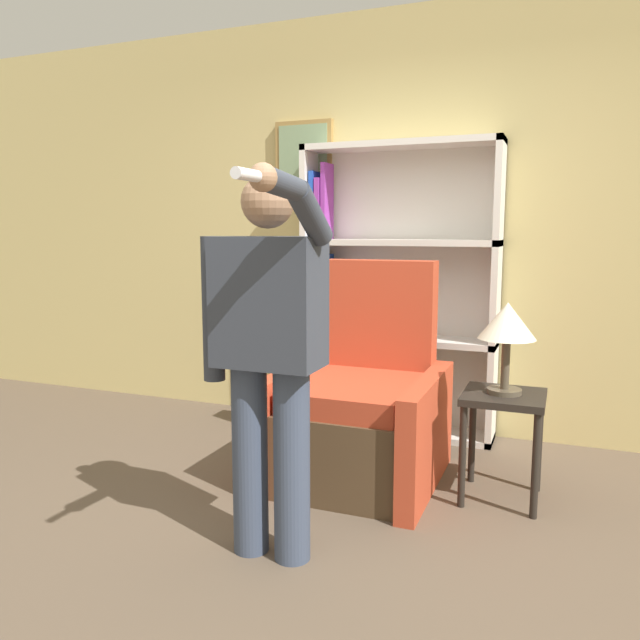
{
  "coord_description": "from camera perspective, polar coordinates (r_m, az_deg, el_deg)",
  "views": [
    {
      "loc": [
        0.95,
        -2.15,
        1.36
      ],
      "look_at": [
        -0.11,
        0.53,
        0.94
      ],
      "focal_mm": 35.0,
      "sensor_mm": 36.0,
      "label": 1
    }
  ],
  "objects": [
    {
      "name": "ground_plane",
      "position": [
        2.71,
        -2.01,
        -21.86
      ],
      "size": [
        14.0,
        14.0,
        0.0
      ],
      "primitive_type": "plane",
      "color": "brown"
    },
    {
      "name": "wall_back",
      "position": [
        4.29,
        8.88,
        8.68
      ],
      "size": [
        8.0,
        0.11,
        2.8
      ],
      "color": "tan",
      "rests_on": "ground_plane"
    },
    {
      "name": "bookcase",
      "position": [
        4.21,
        5.5,
        2.14
      ],
      "size": [
        1.29,
        0.28,
        1.92
      ],
      "color": "silver",
      "rests_on": "ground_plane"
    },
    {
      "name": "armchair",
      "position": [
        3.5,
        3.84,
        -8.39
      ],
      "size": [
        0.86,
        0.95,
        1.19
      ],
      "color": "#4C3823",
      "rests_on": "ground_plane"
    },
    {
      "name": "person_standing",
      "position": [
        2.52,
        -4.81,
        -2.34
      ],
      "size": [
        0.58,
        0.78,
        1.58
      ],
      "color": "#384256",
      "rests_on": "ground_plane"
    },
    {
      "name": "side_table",
      "position": [
        3.3,
        16.41,
        -8.25
      ],
      "size": [
        0.4,
        0.4,
        0.55
      ],
      "color": "black",
      "rests_on": "ground_plane"
    },
    {
      "name": "table_lamp",
      "position": [
        3.2,
        16.74,
        -0.46
      ],
      "size": [
        0.28,
        0.28,
        0.46
      ],
      "color": "#4C4233",
      "rests_on": "side_table"
    }
  ]
}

